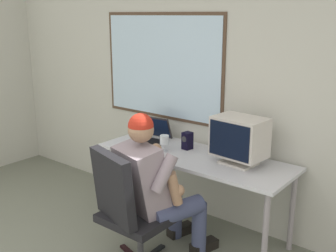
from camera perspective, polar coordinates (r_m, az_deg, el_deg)
The scene contains 8 objects.
wall_rear at distance 3.66m, azimuth 7.51°, elevation 7.72°, with size 5.92×0.08×2.83m.
desk at distance 3.57m, azimuth 3.54°, elevation -5.08°, with size 1.75×0.62×0.72m.
office_chair at distance 3.09m, azimuth -5.73°, elevation -10.89°, with size 0.58×0.62×0.96m.
person_seated at distance 3.18m, azimuth -1.71°, elevation -8.18°, with size 0.64×0.85×1.21m.
crt_monitor at distance 3.31m, azimuth 9.91°, elevation -1.61°, with size 0.43×0.33×0.39m.
laptop at distance 3.91m, azimuth -2.34°, elevation -1.24°, with size 0.35×0.36×0.22m.
wine_glass at distance 3.60m, azimuth -0.51°, elevation -2.06°, with size 0.08×0.08×0.15m.
desk_speaker at distance 3.67m, azimuth 2.70°, elevation -2.05°, with size 0.08×0.10×0.16m.
Camera 1 is at (1.85, -0.52, 1.89)m, focal length 43.82 mm.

